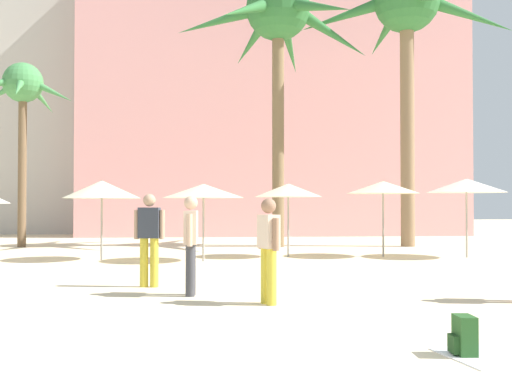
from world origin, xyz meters
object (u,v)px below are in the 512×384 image
object	(u,v)px
person_far_left	(191,241)
person_near_left	(269,246)
cafe_umbrella_5	(203,191)
backpack	(464,336)
palm_tree_center	(407,17)
cafe_umbrella_0	(102,189)
cafe_umbrella_1	(466,186)
person_near_right	(149,236)
palm_tree_left	(23,94)
palm_tree_right	(278,23)
cafe_umbrella_2	(383,187)
cafe_umbrella_3	(288,190)

from	to	relation	value
person_far_left	person_near_left	size ratio (longest dim) A/B	1.03
person_far_left	cafe_umbrella_5	bearing A→B (deg)	-87.95
backpack	person_near_left	distance (m)	3.98
palm_tree_center	backpack	size ratio (longest dim) A/B	25.48
palm_tree_center	cafe_umbrella_0	bearing A→B (deg)	-155.46
cafe_umbrella_1	person_near_left	distance (m)	10.81
person_near_left	person_near_right	bearing A→B (deg)	111.26
cafe_umbrella_0	person_near_right	size ratio (longest dim) A/B	1.27
palm_tree_left	cafe_umbrella_1	size ratio (longest dim) A/B	2.93
palm_tree_right	cafe_umbrella_2	size ratio (longest dim) A/B	4.44
palm_tree_left	cafe_umbrella_2	world-z (taller)	palm_tree_left
person_far_left	person_near_right	size ratio (longest dim) A/B	0.97
backpack	person_near_right	bearing A→B (deg)	-53.92
cafe_umbrella_3	backpack	distance (m)	12.53
cafe_umbrella_1	backpack	xyz separation A→B (m)	(-5.29, -11.75, -1.95)
cafe_umbrella_1	person_far_left	xyz separation A→B (m)	(-8.17, -7.13, -1.20)
palm_tree_left	cafe_umbrella_0	xyz separation A→B (m)	(3.82, -5.86, -3.72)
cafe_umbrella_2	person_near_left	world-z (taller)	cafe_umbrella_2
palm_tree_right	cafe_umbrella_3	distance (m)	7.94
cafe_umbrella_2	backpack	size ratio (longest dim) A/B	5.49
palm_tree_left	person_near_left	xyz separation A→B (m)	(7.68, -14.21, -4.81)
cafe_umbrella_1	cafe_umbrella_5	distance (m)	7.90
cafe_umbrella_0	cafe_umbrella_5	size ratio (longest dim) A/B	0.99
cafe_umbrella_1	backpack	size ratio (longest dim) A/B	5.64
cafe_umbrella_2	cafe_umbrella_3	world-z (taller)	cafe_umbrella_2
palm_tree_left	cafe_umbrella_5	bearing A→B (deg)	-44.12
palm_tree_center	cafe_umbrella_1	size ratio (longest dim) A/B	4.52
palm_tree_right	cafe_umbrella_0	size ratio (longest dim) A/B	4.50
backpack	cafe_umbrella_5	bearing A→B (deg)	-73.21
palm_tree_right	cafe_umbrella_0	xyz separation A→B (m)	(-5.75, -5.11, -6.46)
cafe_umbrella_0	person_far_left	size ratio (longest dim) A/B	1.31
palm_tree_center	palm_tree_right	bearing A→B (deg)	177.51
palm_tree_center	palm_tree_right	world-z (taller)	palm_tree_center
cafe_umbrella_3	cafe_umbrella_5	size ratio (longest dim) A/B	0.97
palm_tree_left	cafe_umbrella_5	world-z (taller)	palm_tree_left
cafe_umbrella_0	backpack	size ratio (longest dim) A/B	5.42
person_far_left	cafe_umbrella_2	bearing A→B (deg)	-122.44
palm_tree_right	cafe_umbrella_2	world-z (taller)	palm_tree_right
palm_tree_right	cafe_umbrella_1	size ratio (longest dim) A/B	4.33
cafe_umbrella_0	person_near_left	bearing A→B (deg)	-65.22
palm_tree_left	cafe_umbrella_2	size ratio (longest dim) A/B	3.00
palm_tree_center	cafe_umbrella_1	world-z (taller)	palm_tree_center
palm_tree_center	backpack	world-z (taller)	palm_tree_center
cafe_umbrella_2	person_near_left	bearing A→B (deg)	-117.39
person_far_left	backpack	bearing A→B (deg)	126.49
cafe_umbrella_2	person_near_left	xyz separation A→B (m)	(-4.52, -8.73, -1.19)
person_near_left	cafe_umbrella_1	bearing A→B (deg)	29.25
cafe_umbrella_5	cafe_umbrella_1	bearing A→B (deg)	3.71
cafe_umbrella_2	backpack	distance (m)	12.75
cafe_umbrella_2	person_near_left	distance (m)	9.90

